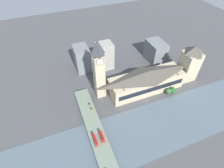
{
  "coord_description": "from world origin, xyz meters",
  "views": [
    {
      "loc": [
        -110.0,
        86.12,
        155.88
      ],
      "look_at": [
        20.93,
        34.46,
        19.51
      ],
      "focal_mm": 28.0,
      "sensor_mm": 36.0,
      "label": 1
    }
  ],
  "objects_px": {
    "parliament_hall": "(147,81)",
    "road_bridge": "(101,145)",
    "double_decker_bus_lead": "(102,136)",
    "victoria_tower": "(189,63)",
    "clock_tower": "(99,69)",
    "car_northbound_mid": "(91,109)",
    "double_decker_bus_rear": "(95,140)",
    "car_northbound_tail": "(89,104)"
  },
  "relations": [
    {
      "from": "parliament_hall",
      "to": "clock_tower",
      "type": "bearing_deg",
      "value": 77.5
    },
    {
      "from": "parliament_hall",
      "to": "car_northbound_tail",
      "type": "xyz_separation_m",
      "value": [
        -1.82,
        72.37,
        -8.87
      ]
    },
    {
      "from": "car_northbound_mid",
      "to": "clock_tower",
      "type": "bearing_deg",
      "value": -39.4
    },
    {
      "from": "road_bridge",
      "to": "victoria_tower",
      "type": "bearing_deg",
      "value": -69.2
    },
    {
      "from": "car_northbound_tail",
      "to": "road_bridge",
      "type": "bearing_deg",
      "value": 175.96
    },
    {
      "from": "clock_tower",
      "to": "car_northbound_tail",
      "type": "bearing_deg",
      "value": 128.03
    },
    {
      "from": "double_decker_bus_rear",
      "to": "car_northbound_mid",
      "type": "height_order",
      "value": "double_decker_bus_rear"
    },
    {
      "from": "car_northbound_mid",
      "to": "road_bridge",
      "type": "bearing_deg",
      "value": 174.89
    },
    {
      "from": "victoria_tower",
      "to": "car_northbound_mid",
      "type": "bearing_deg",
      "value": 94.06
    },
    {
      "from": "road_bridge",
      "to": "double_decker_bus_rear",
      "type": "distance_m",
      "value": 7.06
    },
    {
      "from": "parliament_hall",
      "to": "double_decker_bus_lead",
      "type": "height_order",
      "value": "parliament_hall"
    },
    {
      "from": "clock_tower",
      "to": "road_bridge",
      "type": "relative_size",
      "value": 0.5
    },
    {
      "from": "road_bridge",
      "to": "double_decker_bus_lead",
      "type": "bearing_deg",
      "value": -27.73
    },
    {
      "from": "victoria_tower",
      "to": "road_bridge",
      "type": "bearing_deg",
      "value": 110.8
    },
    {
      "from": "parliament_hall",
      "to": "car_northbound_mid",
      "type": "xyz_separation_m",
      "value": [
        -9.25,
        72.1,
        -8.85
      ]
    },
    {
      "from": "car_northbound_mid",
      "to": "car_northbound_tail",
      "type": "bearing_deg",
      "value": 2.05
    },
    {
      "from": "clock_tower",
      "to": "road_bridge",
      "type": "distance_m",
      "value": 75.77
    },
    {
      "from": "double_decker_bus_lead",
      "to": "car_northbound_tail",
      "type": "distance_m",
      "value": 43.48
    },
    {
      "from": "victoria_tower",
      "to": "car_northbound_tail",
      "type": "height_order",
      "value": "victoria_tower"
    },
    {
      "from": "double_decker_bus_rear",
      "to": "car_northbound_mid",
      "type": "distance_m",
      "value": 38.04
    },
    {
      "from": "double_decker_bus_lead",
      "to": "double_decker_bus_rear",
      "type": "distance_m",
      "value": 7.01
    },
    {
      "from": "victoria_tower",
      "to": "double_decker_bus_rear",
      "type": "xyz_separation_m",
      "value": [
        -46.53,
        138.69,
        -16.41
      ]
    },
    {
      "from": "double_decker_bus_lead",
      "to": "road_bridge",
      "type": "bearing_deg",
      "value": 152.27
    },
    {
      "from": "car_northbound_mid",
      "to": "car_northbound_tail",
      "type": "distance_m",
      "value": 7.43
    },
    {
      "from": "victoria_tower",
      "to": "road_bridge",
      "type": "height_order",
      "value": "victoria_tower"
    },
    {
      "from": "double_decker_bus_rear",
      "to": "double_decker_bus_lead",
      "type": "bearing_deg",
      "value": -80.02
    },
    {
      "from": "clock_tower",
      "to": "car_northbound_mid",
      "type": "relative_size",
      "value": 17.97
    },
    {
      "from": "clock_tower",
      "to": "double_decker_bus_lead",
      "type": "relative_size",
      "value": 6.75
    },
    {
      "from": "parliament_hall",
      "to": "double_decker_bus_lead",
      "type": "bearing_deg",
      "value": 121.89
    },
    {
      "from": "clock_tower",
      "to": "double_decker_bus_rear",
      "type": "bearing_deg",
      "value": 156.83
    },
    {
      "from": "road_bridge",
      "to": "car_northbound_mid",
      "type": "relative_size",
      "value": 35.92
    },
    {
      "from": "parliament_hall",
      "to": "road_bridge",
      "type": "distance_m",
      "value": 92.09
    },
    {
      "from": "double_decker_bus_lead",
      "to": "victoria_tower",
      "type": "bearing_deg",
      "value": -71.02
    },
    {
      "from": "clock_tower",
      "to": "car_northbound_mid",
      "type": "xyz_separation_m",
      "value": [
        -21.34,
        17.53,
        -34.25
      ]
    },
    {
      "from": "parliament_hall",
      "to": "car_northbound_tail",
      "type": "relative_size",
      "value": 21.1
    },
    {
      "from": "parliament_hall",
      "to": "clock_tower",
      "type": "relative_size",
      "value": 1.22
    },
    {
      "from": "clock_tower",
      "to": "parliament_hall",
      "type": "bearing_deg",
      "value": -102.5
    },
    {
      "from": "double_decker_bus_rear",
      "to": "parliament_hall",
      "type": "bearing_deg",
      "value": -59.74
    },
    {
      "from": "clock_tower",
      "to": "victoria_tower",
      "type": "xyz_separation_m",
      "value": [
        -12.04,
        -113.62,
        -15.77
      ]
    },
    {
      "from": "parliament_hall",
      "to": "clock_tower",
      "type": "height_order",
      "value": "clock_tower"
    },
    {
      "from": "parliament_hall",
      "to": "road_bridge",
      "type": "relative_size",
      "value": 0.61
    },
    {
      "from": "parliament_hall",
      "to": "car_northbound_mid",
      "type": "relative_size",
      "value": 21.88
    }
  ]
}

